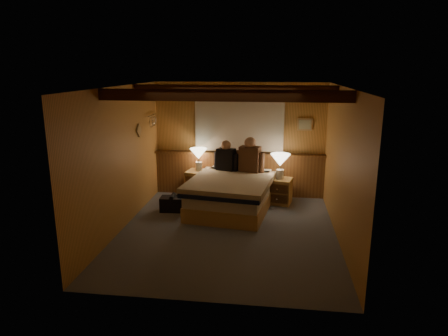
% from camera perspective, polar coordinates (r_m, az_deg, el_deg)
% --- Properties ---
extents(floor, '(4.20, 4.20, 0.00)m').
position_cam_1_polar(floor, '(6.82, 0.50, -9.06)').
color(floor, '#4F545E').
rests_on(floor, ground).
extents(ceiling, '(4.20, 4.20, 0.00)m').
position_cam_1_polar(ceiling, '(6.27, 0.55, 11.52)').
color(ceiling, '#B58544').
rests_on(ceiling, wall_back).
extents(wall_back, '(3.60, 0.00, 3.60)m').
position_cam_1_polar(wall_back, '(8.48, 2.21, 4.07)').
color(wall_back, '#DA9B4E').
rests_on(wall_back, floor).
extents(wall_left, '(0.00, 4.20, 4.20)m').
position_cam_1_polar(wall_left, '(6.88, -14.53, 1.21)').
color(wall_left, '#DA9B4E').
rests_on(wall_left, floor).
extents(wall_right, '(0.00, 4.20, 4.20)m').
position_cam_1_polar(wall_right, '(6.48, 16.52, 0.28)').
color(wall_right, '#DA9B4E').
rests_on(wall_right, floor).
extents(wall_front, '(3.60, 0.00, 3.60)m').
position_cam_1_polar(wall_front, '(4.44, -2.70, -5.48)').
color(wall_front, '#DA9B4E').
rests_on(wall_front, floor).
extents(wainscot, '(3.60, 0.23, 0.94)m').
position_cam_1_polar(wainscot, '(8.58, 2.12, -0.71)').
color(wainscot, brown).
rests_on(wainscot, wall_back).
extents(curtain_window, '(2.18, 0.09, 1.11)m').
position_cam_1_polar(curtain_window, '(8.36, 2.18, 6.15)').
color(curtain_window, '#422310').
rests_on(curtain_window, wall_back).
extents(ceiling_beams, '(3.60, 1.65, 0.16)m').
position_cam_1_polar(ceiling_beams, '(6.42, 0.71, 10.78)').
color(ceiling_beams, '#422310').
rests_on(ceiling_beams, ceiling).
extents(coat_rail, '(0.05, 0.55, 0.24)m').
position_cam_1_polar(coat_rail, '(8.24, -10.18, 6.84)').
color(coat_rail, silver).
rests_on(coat_rail, wall_left).
extents(framed_print, '(0.30, 0.04, 0.25)m').
position_cam_1_polar(framed_print, '(8.40, 11.48, 6.11)').
color(framed_print, tan).
rests_on(framed_print, wall_back).
extents(bed, '(1.71, 2.08, 0.65)m').
position_cam_1_polar(bed, '(7.68, 1.05, -3.68)').
color(bed, tan).
rests_on(bed, floor).
extents(nightstand_left, '(0.61, 0.56, 0.58)m').
position_cam_1_polar(nightstand_left, '(8.45, -3.43, -2.32)').
color(nightstand_left, tan).
rests_on(nightstand_left, floor).
extents(nightstand_right, '(0.55, 0.51, 0.51)m').
position_cam_1_polar(nightstand_right, '(8.18, 7.91, -3.26)').
color(nightstand_right, tan).
rests_on(nightstand_right, floor).
extents(lamp_left, '(0.36, 0.36, 0.47)m').
position_cam_1_polar(lamp_left, '(8.34, -3.67, 1.86)').
color(lamp_left, silver).
rests_on(lamp_left, nightstand_left).
extents(lamp_right, '(0.39, 0.39, 0.51)m').
position_cam_1_polar(lamp_right, '(7.99, 8.04, 0.92)').
color(lamp_right, silver).
rests_on(lamp_right, nightstand_right).
extents(person_left, '(0.51, 0.30, 0.64)m').
position_cam_1_polar(person_left, '(8.13, 0.29, 1.44)').
color(person_left, black).
rests_on(person_left, bed).
extents(person_right, '(0.58, 0.33, 0.73)m').
position_cam_1_polar(person_right, '(8.03, 3.74, 1.53)').
color(person_right, '#4C301E').
rests_on(person_right, bed).
extents(duffel_bag, '(0.48, 0.30, 0.33)m').
position_cam_1_polar(duffel_bag, '(7.76, -7.34, -5.07)').
color(duffel_bag, black).
rests_on(duffel_bag, floor).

